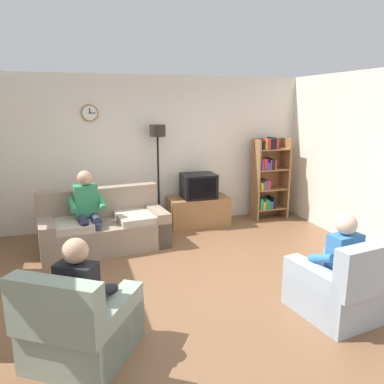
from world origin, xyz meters
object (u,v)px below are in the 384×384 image
bookshelf (268,177)px  armchair_near_window (81,328)px  person_in_right_armchair (337,258)px  tv_stand (198,211)px  tv (199,186)px  couch (104,228)px  floor_lamp (158,148)px  armchair_near_bookshelf (340,289)px  person_in_left_armchair (84,290)px  person_on_couch (87,208)px

bookshelf → armchair_near_window: (-3.59, -3.35, -0.53)m
bookshelf → person_in_right_armchair: (-0.95, -3.32, -0.22)m
tv_stand → tv: bearing=-90.0°
couch → person_in_right_armchair: size_ratio=1.78×
armchair_near_window → person_in_right_armchair: person_in_right_armchair is taller
tv_stand → floor_lamp: size_ratio=0.59×
armchair_near_window → armchair_near_bookshelf: 2.66m
person_in_left_armchair → couch: bearing=82.3°
person_on_couch → armchair_near_window: bearing=-93.7°
tv → bookshelf: (1.44, 0.09, 0.07)m
person_on_couch → person_in_right_armchair: bearing=-45.2°
bookshelf → floor_lamp: (-2.16, 0.03, 0.63)m
armchair_near_bookshelf → person_in_left_armchair: bearing=176.9°
tv_stand → couch: bearing=-159.6°
tv_stand → person_in_left_armchair: size_ratio=0.98×
tv_stand → armchair_near_window: (-2.14, -3.28, 0.03)m
armchair_near_bookshelf → person_on_couch: (-2.49, 2.58, 0.41)m
armchair_near_bookshelf → person_in_left_armchair: person_in_left_armchair is taller
tv → armchair_near_bookshelf: (0.51, -3.32, -0.46)m
tv → tv_stand: bearing=90.0°
couch → person_on_couch: size_ratio=1.61×
bookshelf → person_in_right_armchair: bookshelf is taller
tv_stand → person_in_left_armchair: (-2.09, -3.21, 0.34)m
bookshelf → tv_stand: bearing=-177.4°
tv → person_on_couch: bearing=-159.6°
bookshelf → person_on_couch: bearing=-166.4°
couch → tv: tv is taller
floor_lamp → person_on_couch: floor_lamp is taller
couch → bookshelf: bookshelf is taller
armchair_near_window → floor_lamp: bearing=67.1°
couch → person_in_left_armchair: 2.59m
couch → floor_lamp: (1.04, 0.75, 1.14)m
person_on_couch → bookshelf: bearing=13.6°
bookshelf → person_in_right_armchair: size_ratio=1.41×
armchair_near_window → armchair_near_bookshelf: bearing=-1.4°
couch → tv: 1.91m
armchair_near_bookshelf → person_in_right_armchair: person_in_right_armchair is taller
floor_lamp → armchair_near_bookshelf: size_ratio=1.87×
tv → person_in_left_armchair: 3.81m
armchair_near_bookshelf → floor_lamp: bearing=109.6°
tv → armchair_near_window: bearing=-123.4°
person_in_right_armchair → couch: bearing=130.8°
bookshelf → armchair_near_bookshelf: bearing=-105.3°
tv_stand → armchair_near_window: 3.92m
tv_stand → person_in_right_armchair: size_ratio=0.98×
armchair_near_bookshelf → person_in_right_armchair: bearing=98.7°
floor_lamp → person_on_couch: (-1.26, -0.86, -0.75)m
tv_stand → armchair_near_window: size_ratio=0.94×
armchair_near_bookshelf → person_on_couch: 3.61m
couch → armchair_near_window: same height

